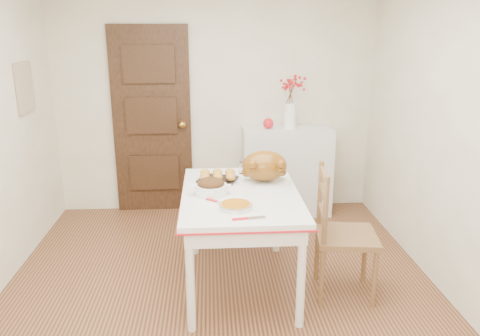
{
  "coord_description": "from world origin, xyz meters",
  "views": [
    {
      "loc": [
        -0.07,
        -3.2,
        2.02
      ],
      "look_at": [
        0.16,
        0.27,
        0.98
      ],
      "focal_mm": 35.23,
      "sensor_mm": 36.0,
      "label": 1
    }
  ],
  "objects": [
    {
      "name": "carving_knife",
      "position": [
        0.0,
        -0.01,
        0.81
      ],
      "size": [
        0.24,
        0.2,
        0.01
      ],
      "primitive_type": null,
      "rotation": [
        0.0,
        0.0,
        -0.64
      ],
      "color": "silver",
      "rests_on": "kitchen_table"
    },
    {
      "name": "pie_server",
      "position": [
        0.18,
        -0.31,
        0.81
      ],
      "size": [
        0.24,
        0.1,
        0.01
      ],
      "primitive_type": null,
      "rotation": [
        0.0,
        0.0,
        0.15
      ],
      "color": "silver",
      "rests_on": "kitchen_table"
    },
    {
      "name": "stuffing_dish",
      "position": [
        -0.07,
        0.19,
        0.86
      ],
      "size": [
        0.36,
        0.31,
        0.12
      ],
      "primitive_type": null,
      "rotation": [
        0.0,
        0.0,
        -0.26
      ],
      "color": "#3B210D",
      "rests_on": "kitchen_table"
    },
    {
      "name": "door_back",
      "position": [
        -0.7,
        1.97,
        1.03
      ],
      "size": [
        0.85,
        0.06,
        2.06
      ],
      "primitive_type": "cube",
      "color": "black",
      "rests_on": "ground"
    },
    {
      "name": "rolls_tray",
      "position": [
        -0.01,
        0.52,
        0.84
      ],
      "size": [
        0.36,
        0.32,
        0.08
      ],
      "primitive_type": null,
      "rotation": [
        0.0,
        0.0,
        -0.33
      ],
      "color": "#C98432",
      "rests_on": "kitchen_table"
    },
    {
      "name": "pumpkin_pie",
      "position": [
        0.1,
        -0.11,
        0.82
      ],
      "size": [
        0.28,
        0.28,
        0.05
      ],
      "primitive_type": "cylinder",
      "rotation": [
        0.0,
        0.0,
        0.2
      ],
      "color": "#A35307",
      "rests_on": "kitchen_table"
    },
    {
      "name": "berry_vase",
      "position": [
        0.8,
        1.78,
        1.25
      ],
      "size": [
        0.29,
        0.29,
        0.56
      ],
      "primitive_type": null,
      "color": "white",
      "rests_on": "sideboard"
    },
    {
      "name": "shaker_pair",
      "position": [
        0.46,
        0.75,
        0.85
      ],
      "size": [
        0.1,
        0.07,
        0.09
      ],
      "primitive_type": null,
      "rotation": [
        0.0,
        0.0,
        0.35
      ],
      "color": "white",
      "rests_on": "kitchen_table"
    },
    {
      "name": "apple",
      "position": [
        0.57,
        1.78,
        1.03
      ],
      "size": [
        0.11,
        0.11,
        0.11
      ],
      "primitive_type": "sphere",
      "color": "red",
      "rests_on": "sideboard"
    },
    {
      "name": "photo_board",
      "position": [
        -1.73,
        1.2,
        1.5
      ],
      "size": [
        0.03,
        0.35,
        0.45
      ],
      "primitive_type": "cube",
      "color": "beige",
      "rests_on": "ground"
    },
    {
      "name": "drinking_glass",
      "position": [
        0.21,
        0.71,
        0.85
      ],
      "size": [
        0.07,
        0.07,
        0.1
      ],
      "primitive_type": "cylinder",
      "rotation": [
        0.0,
        0.0,
        0.13
      ],
      "color": "white",
      "rests_on": "kitchen_table"
    },
    {
      "name": "floor",
      "position": [
        0.0,
        0.0,
        0.0
      ],
      "size": [
        3.5,
        4.0,
        0.0
      ],
      "primitive_type": "cube",
      "color": "#412418",
      "rests_on": "ground"
    },
    {
      "name": "chair_oak",
      "position": [
        0.96,
        0.05,
        0.51
      ],
      "size": [
        0.51,
        0.51,
        1.02
      ],
      "primitive_type": null,
      "rotation": [
        0.0,
        0.0,
        1.44
      ],
      "color": "brown",
      "rests_on": "floor"
    },
    {
      "name": "wall_front",
      "position": [
        0.0,
        -2.0,
        1.25
      ],
      "size": [
        3.5,
        0.0,
        2.5
      ],
      "primitive_type": "cube",
      "color": "silver",
      "rests_on": "ground"
    },
    {
      "name": "sideboard",
      "position": [
        0.78,
        1.78,
        0.48
      ],
      "size": [
        0.97,
        0.43,
        0.97
      ],
      "primitive_type": "cube",
      "color": "silver",
      "rests_on": "floor"
    },
    {
      "name": "kitchen_table",
      "position": [
        0.16,
        0.22,
        0.4
      ],
      "size": [
        0.91,
        1.34,
        0.8
      ],
      "primitive_type": null,
      "color": "silver",
      "rests_on": "floor"
    },
    {
      "name": "turkey_platter",
      "position": [
        0.37,
        0.42,
        0.93
      ],
      "size": [
        0.48,
        0.41,
        0.27
      ],
      "primitive_type": null,
      "rotation": [
        0.0,
        0.0,
        0.19
      ],
      "color": "brown",
      "rests_on": "kitchen_table"
    },
    {
      "name": "wall_right",
      "position": [
        1.75,
        0.0,
        1.25
      ],
      "size": [
        0.0,
        4.0,
        2.5
      ],
      "primitive_type": "cube",
      "color": "silver",
      "rests_on": "ground"
    },
    {
      "name": "wall_back",
      "position": [
        0.0,
        2.0,
        1.25
      ],
      "size": [
        3.5,
        0.0,
        2.5
      ],
      "primitive_type": "cube",
      "color": "silver",
      "rests_on": "ground"
    }
  ]
}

